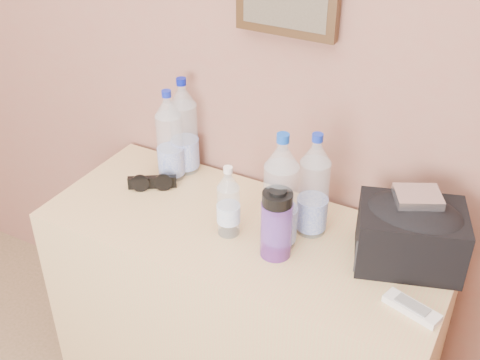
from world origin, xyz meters
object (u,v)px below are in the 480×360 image
at_px(pet_large_a, 170,140).
at_px(pet_large_b, 184,131).
at_px(dresser, 242,320).
at_px(pet_large_c, 313,190).
at_px(pet_small, 228,205).
at_px(sunglasses, 152,182).
at_px(nalgene_bottle, 276,223).
at_px(foil_packet, 418,197).
at_px(toiletry_bag, 410,233).
at_px(ac_remote, 412,308).
at_px(pet_large_d, 280,197).

bearing_deg(pet_large_a, pet_large_b, 74.92).
relative_size(dresser, pet_large_c, 3.79).
bearing_deg(pet_small, sunglasses, 165.14).
height_order(dresser, sunglasses, sunglasses).
xyz_separation_m(pet_large_c, sunglasses, (-0.54, -0.04, -0.12)).
bearing_deg(nalgene_bottle, pet_large_b, 150.85).
relative_size(pet_large_b, pet_small, 1.49).
xyz_separation_m(dresser, sunglasses, (-0.36, 0.05, 0.40)).
xyz_separation_m(pet_large_a, sunglasses, (-0.02, -0.09, -0.12)).
bearing_deg(pet_small, foil_packet, 16.15).
xyz_separation_m(pet_large_c, foil_packet, (0.28, 0.01, 0.06)).
xyz_separation_m(toiletry_bag, foil_packet, (-0.00, 0.02, 0.11)).
relative_size(pet_large_a, ac_remote, 2.15).
bearing_deg(foil_packet, pet_large_a, 177.36).
xyz_separation_m(pet_large_a, nalgene_bottle, (0.48, -0.20, -0.03)).
distance_m(dresser, ac_remote, 0.66).
height_order(nalgene_bottle, ac_remote, nalgene_bottle).
bearing_deg(nalgene_bottle, toiletry_bag, 23.74).
bearing_deg(toiletry_bag, foil_packet, 78.47).
distance_m(pet_large_b, foil_packet, 0.80).
bearing_deg(sunglasses, dresser, -41.22).
relative_size(pet_large_d, sunglasses, 2.23).
height_order(pet_small, sunglasses, pet_small).
bearing_deg(pet_large_b, dresser, -31.46).
bearing_deg(pet_large_c, nalgene_bottle, -106.45).
relative_size(dresser, pet_large_b, 3.64).
distance_m(pet_large_a, ac_remote, 0.92).
xyz_separation_m(pet_large_b, sunglasses, (-0.03, -0.15, -0.13)).
distance_m(dresser, nalgene_bottle, 0.51).
bearing_deg(pet_small, toiletry_bag, 14.13).
bearing_deg(pet_large_a, pet_large_c, -5.66).
height_order(toiletry_bag, foil_packet, foil_packet).
xyz_separation_m(pet_large_a, pet_small, (0.32, -0.18, -0.04)).
bearing_deg(pet_large_b, ac_remote, -19.18).
bearing_deg(pet_large_d, nalgene_bottle, -74.47).
xyz_separation_m(dresser, pet_large_b, (-0.33, 0.20, 0.53)).
distance_m(pet_large_b, toiletry_bag, 0.81).
bearing_deg(pet_large_a, sunglasses, -100.58).
distance_m(pet_large_d, ac_remote, 0.44).
distance_m(pet_large_d, pet_small, 0.16).
bearing_deg(pet_large_b, pet_large_a, -105.08).
bearing_deg(pet_large_d, pet_small, -168.94).
relative_size(pet_large_b, pet_large_c, 1.04).
relative_size(pet_large_d, ac_remote, 2.43).
xyz_separation_m(nalgene_bottle, sunglasses, (-0.50, 0.11, -0.08)).
xyz_separation_m(dresser, pet_large_d, (0.12, -0.01, 0.54)).
bearing_deg(sunglasses, pet_large_a, 46.51).
bearing_deg(pet_large_c, ac_remote, -28.02).
bearing_deg(dresser, sunglasses, 171.68).
xyz_separation_m(pet_large_b, foil_packet, (0.79, -0.10, 0.05)).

